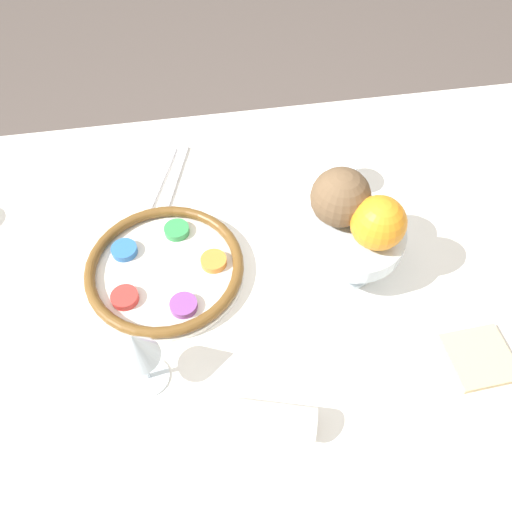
# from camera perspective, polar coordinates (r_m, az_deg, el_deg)

# --- Properties ---
(ground_plane) EXTENTS (8.00, 8.00, 0.00)m
(ground_plane) POSITION_cam_1_polar(r_m,az_deg,el_deg) (1.55, 0.27, -17.45)
(ground_plane) COLOR #564C47
(dining_table) EXTENTS (1.58, 0.97, 0.71)m
(dining_table) POSITION_cam_1_polar(r_m,az_deg,el_deg) (1.22, 0.33, -11.99)
(dining_table) COLOR white
(dining_table) RESTS_ON ground_plane
(seder_plate) EXTENTS (0.29, 0.29, 0.03)m
(seder_plate) POSITION_cam_1_polar(r_m,az_deg,el_deg) (0.92, -10.36, -1.38)
(seder_plate) COLOR silver
(seder_plate) RESTS_ON dining_table
(wine_glass) EXTENTS (0.07, 0.07, 0.14)m
(wine_glass) POSITION_cam_1_polar(r_m,az_deg,el_deg) (0.75, -13.51, -10.26)
(wine_glass) COLOR silver
(wine_glass) RESTS_ON dining_table
(fruit_stand) EXTENTS (0.18, 0.18, 0.10)m
(fruit_stand) POSITION_cam_1_polar(r_m,az_deg,el_deg) (0.88, 10.83, 1.96)
(fruit_stand) COLOR silver
(fruit_stand) RESTS_ON dining_table
(orange_fruit) EXTENTS (0.09, 0.09, 0.09)m
(orange_fruit) POSITION_cam_1_polar(r_m,az_deg,el_deg) (0.82, 13.81, 3.69)
(orange_fruit) COLOR orange
(orange_fruit) RESTS_ON fruit_stand
(coconut) EXTENTS (0.10, 0.10, 0.10)m
(coconut) POSITION_cam_1_polar(r_m,az_deg,el_deg) (0.84, 9.63, 6.63)
(coconut) COLOR brown
(coconut) RESTS_ON fruit_stand
(bread_plate) EXTENTS (0.18, 0.18, 0.02)m
(bread_plate) POSITION_cam_1_polar(r_m,az_deg,el_deg) (0.90, 24.02, -10.73)
(bread_plate) COLOR silver
(bread_plate) RESTS_ON dining_table
(napkin_roll) EXTENTS (0.15, 0.09, 0.05)m
(napkin_roll) POSITION_cam_1_polar(r_m,az_deg,el_deg) (0.77, 1.31, -18.12)
(napkin_roll) COLOR white
(napkin_roll) RESTS_ON dining_table
(cup_mid) EXTENTS (0.07, 0.07, 0.07)m
(cup_mid) POSITION_cam_1_polar(r_m,az_deg,el_deg) (1.04, 9.29, 9.13)
(cup_mid) COLOR silver
(cup_mid) RESTS_ON dining_table
(fork_left) EXTENTS (0.08, 0.18, 0.01)m
(fork_left) POSITION_cam_1_polar(r_m,az_deg,el_deg) (1.09, -10.84, 8.92)
(fork_left) COLOR silver
(fork_left) RESTS_ON dining_table
(fork_right) EXTENTS (0.07, 0.18, 0.01)m
(fork_right) POSITION_cam_1_polar(r_m,az_deg,el_deg) (1.09, -9.26, 9.14)
(fork_right) COLOR silver
(fork_right) RESTS_ON dining_table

